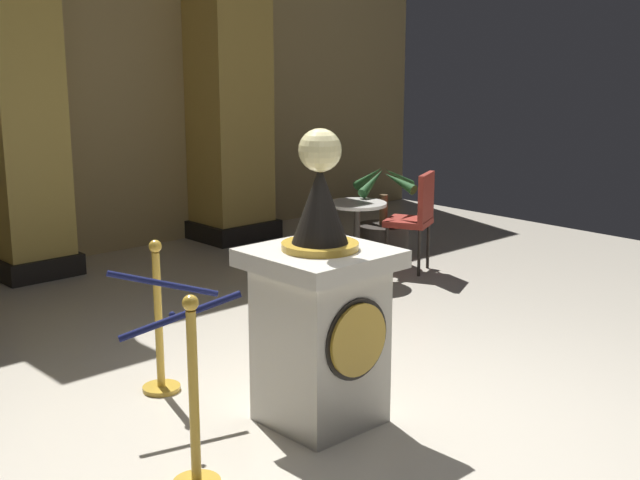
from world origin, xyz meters
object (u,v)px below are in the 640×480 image
Objects in this scene: stanchion_near at (159,340)px; stanchion_far at (194,422)px; pedestal_clock at (321,313)px; cafe_chair_red at (416,213)px; potted_palm_right at (383,236)px; cafe_table at (357,230)px.

stanchion_far is at bearing -114.70° from stanchion_near.
pedestal_clock reaches higher than stanchion_near.
stanchion_far is at bearing -153.31° from cafe_chair_red.
cafe_chair_red is (3.91, 1.97, 0.23)m from stanchion_far.
pedestal_clock reaches higher than stanchion_far.
stanchion_near is at bearing -160.23° from potted_palm_right.
stanchion_near reaches higher than cafe_chair_red.
pedestal_clock is 1.69× the size of potted_palm_right.
stanchion_far reaches higher than cafe_table.
cafe_table is 0.63m from cafe_chair_red.
stanchion_far is 1.38× the size of cafe_table.
potted_palm_right is (3.34, 1.20, -0.05)m from stanchion_near.
stanchion_near is 1.02× the size of cafe_chair_red.
stanchion_far is at bearing -146.73° from cafe_table.
cafe_table is at bearing 40.98° from pedestal_clock.
pedestal_clock is 1.78× the size of cafe_chair_red.
stanchion_near is at bearing -166.35° from cafe_chair_red.
stanchion_near is 0.97× the size of potted_palm_right.
potted_palm_right is at bearing 19.77° from stanchion_near.
stanchion_far is at bearing -148.76° from potted_palm_right.
potted_palm_right is 1.05× the size of cafe_chair_red.
stanchion_far is 1.04× the size of cafe_chair_red.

